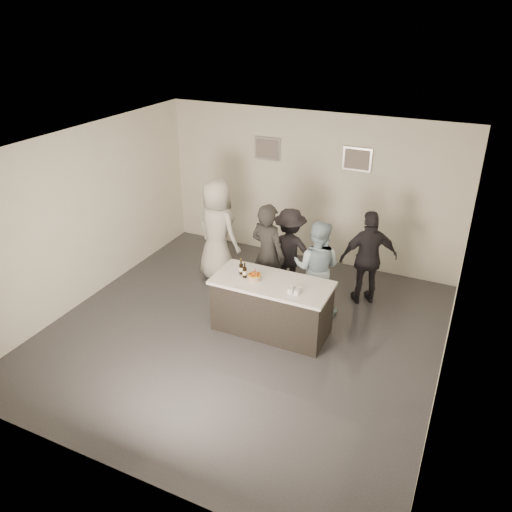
% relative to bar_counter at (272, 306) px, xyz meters
% --- Properties ---
extents(floor, '(6.00, 6.00, 0.00)m').
position_rel_bar_counter_xyz_m(floor, '(-0.39, -0.26, -0.45)').
color(floor, '#3D3D42').
rests_on(floor, ground).
extents(ceiling, '(6.00, 6.00, 0.00)m').
position_rel_bar_counter_xyz_m(ceiling, '(-0.39, -0.26, 2.55)').
color(ceiling, white).
extents(wall_back, '(6.00, 0.04, 3.00)m').
position_rel_bar_counter_xyz_m(wall_back, '(-0.39, 2.74, 1.05)').
color(wall_back, white).
rests_on(wall_back, ground).
extents(wall_front, '(6.00, 0.04, 3.00)m').
position_rel_bar_counter_xyz_m(wall_front, '(-0.39, -3.26, 1.05)').
color(wall_front, white).
rests_on(wall_front, ground).
extents(wall_left, '(0.04, 6.00, 3.00)m').
position_rel_bar_counter_xyz_m(wall_left, '(-3.39, -0.26, 1.05)').
color(wall_left, white).
rests_on(wall_left, ground).
extents(wall_right, '(0.04, 6.00, 3.00)m').
position_rel_bar_counter_xyz_m(wall_right, '(2.61, -0.26, 1.05)').
color(wall_right, white).
rests_on(wall_right, ground).
extents(picture_left, '(0.54, 0.04, 0.44)m').
position_rel_bar_counter_xyz_m(picture_left, '(-1.29, 2.71, 1.75)').
color(picture_left, '#B2B2B7').
rests_on(picture_left, wall_back).
extents(picture_right, '(0.54, 0.04, 0.44)m').
position_rel_bar_counter_xyz_m(picture_right, '(0.51, 2.71, 1.75)').
color(picture_right, '#B2B2B7').
rests_on(picture_right, wall_back).
extents(bar_counter, '(1.86, 0.86, 0.90)m').
position_rel_bar_counter_xyz_m(bar_counter, '(0.00, 0.00, 0.00)').
color(bar_counter, white).
rests_on(bar_counter, ground).
extents(cake, '(0.21, 0.21, 0.08)m').
position_rel_bar_counter_xyz_m(cake, '(-0.28, -0.05, 0.49)').
color(cake, orange).
rests_on(cake, bar_counter).
extents(beer_bottle_a, '(0.07, 0.07, 0.26)m').
position_rel_bar_counter_xyz_m(beer_bottle_a, '(-0.54, 0.02, 0.58)').
color(beer_bottle_a, black).
rests_on(beer_bottle_a, bar_counter).
extents(beer_bottle_b, '(0.07, 0.07, 0.26)m').
position_rel_bar_counter_xyz_m(beer_bottle_b, '(-0.44, -0.05, 0.58)').
color(beer_bottle_b, black).
rests_on(beer_bottle_b, bar_counter).
extents(tumbler_cluster, '(0.19, 0.19, 0.08)m').
position_rel_bar_counter_xyz_m(tumbler_cluster, '(0.43, -0.15, 0.49)').
color(tumbler_cluster, orange).
rests_on(tumbler_cluster, bar_counter).
extents(candles, '(0.24, 0.08, 0.01)m').
position_rel_bar_counter_xyz_m(candles, '(-0.33, -0.36, 0.45)').
color(candles, pink).
rests_on(candles, bar_counter).
extents(person_main_black, '(0.76, 0.60, 1.84)m').
position_rel_bar_counter_xyz_m(person_main_black, '(-0.42, 0.78, 0.47)').
color(person_main_black, '#252525').
rests_on(person_main_black, ground).
extents(person_main_blue, '(0.85, 0.69, 1.66)m').
position_rel_bar_counter_xyz_m(person_main_blue, '(0.44, 0.85, 0.38)').
color(person_main_blue, '#A1C0D3').
rests_on(person_main_blue, ground).
extents(person_guest_left, '(1.10, 0.89, 1.95)m').
position_rel_bar_counter_xyz_m(person_guest_left, '(-1.63, 1.21, 0.52)').
color(person_guest_left, silver).
rests_on(person_guest_left, ground).
extents(person_guest_right, '(1.07, 0.86, 1.71)m').
position_rel_bar_counter_xyz_m(person_guest_right, '(1.15, 1.52, 0.40)').
color(person_guest_right, '#252329').
rests_on(person_guest_right, ground).
extents(person_guest_back, '(1.11, 0.75, 1.58)m').
position_rel_bar_counter_xyz_m(person_guest_back, '(-0.24, 1.34, 0.34)').
color(person_guest_back, black).
rests_on(person_guest_back, ground).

